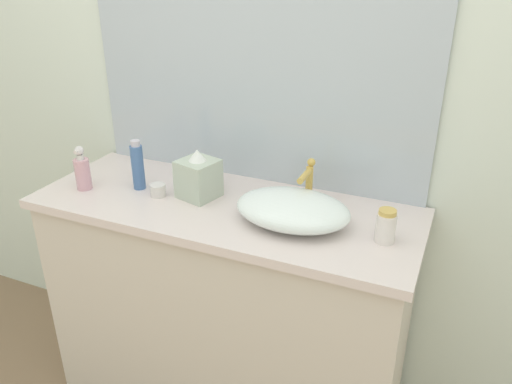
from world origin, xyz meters
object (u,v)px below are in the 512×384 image
sink_basin (293,209)px  lotion_bottle (138,166)px  candle_jar (158,190)px  soap_dispenser (82,171)px  perfume_bottle (386,226)px  tissue_box (198,177)px

sink_basin → lotion_bottle: size_ratio=2.01×
lotion_bottle → candle_jar: (0.10, -0.03, -0.07)m
soap_dispenser → candle_jar: 0.29m
soap_dispenser → perfume_bottle: size_ratio=1.56×
soap_dispenser → tissue_box: bearing=14.7°
soap_dispenser → lotion_bottle: 0.20m
perfume_bottle → sink_basin: bearing=-179.8°
perfume_bottle → candle_jar: (-0.80, -0.00, -0.03)m
sink_basin → tissue_box: size_ratio=2.10×
soap_dispenser → perfume_bottle: (1.08, 0.06, -0.02)m
sink_basin → tissue_box: bearing=171.9°
perfume_bottle → tissue_box: 0.66m
perfume_bottle → candle_jar: 0.80m
soap_dispenser → candle_jar: soap_dispenser is taller
lotion_bottle → perfume_bottle: (0.89, -0.03, -0.04)m
soap_dispenser → perfume_bottle: soap_dispenser is taller
lotion_bottle → perfume_bottle: size_ratio=1.75×
sink_basin → soap_dispenser: soap_dispenser is taller
lotion_bottle → sink_basin: bearing=-2.5°
perfume_bottle → tissue_box: bearing=175.6°
sink_basin → soap_dispenser: (-0.78, -0.06, 0.02)m
lotion_bottle → tissue_box: bearing=6.3°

